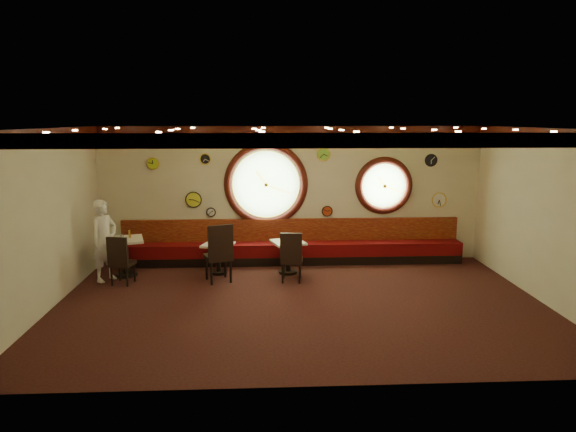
{
  "coord_description": "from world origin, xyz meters",
  "views": [
    {
      "loc": [
        -0.68,
        -9.0,
        3.36
      ],
      "look_at": [
        -0.19,
        0.8,
        1.5
      ],
      "focal_mm": 32.0,
      "sensor_mm": 36.0,
      "label": 1
    }
  ],
  "objects_px": {
    "condiment_a_pepper": "(123,237)",
    "condiment_c_bottle": "(290,237)",
    "table_a": "(125,252)",
    "table_c": "(288,253)",
    "waiter": "(104,241)",
    "condiment_b_bottle": "(220,239)",
    "condiment_a_salt": "(121,236)",
    "condiment_c_salt": "(283,239)",
    "chair_a": "(120,257)",
    "condiment_b_salt": "(213,241)",
    "table_b": "(218,255)",
    "condiment_c_pepper": "(289,240)",
    "condiment_b_pepper": "(220,241)",
    "chair_c": "(291,254)",
    "chair_b": "(219,249)",
    "condiment_a_bottle": "(130,234)"
  },
  "relations": [
    {
      "from": "condiment_a_pepper",
      "to": "condiment_c_bottle",
      "type": "distance_m",
      "value": 3.6
    },
    {
      "from": "table_a",
      "to": "condiment_a_bottle",
      "type": "xyz_separation_m",
      "value": [
        0.09,
        0.1,
        0.39
      ]
    },
    {
      "from": "condiment_b_salt",
      "to": "condiment_c_salt",
      "type": "bearing_deg",
      "value": -3.29
    },
    {
      "from": "table_a",
      "to": "waiter",
      "type": "bearing_deg",
      "value": -138.11
    },
    {
      "from": "condiment_b_salt",
      "to": "condiment_b_bottle",
      "type": "height_order",
      "value": "condiment_b_bottle"
    },
    {
      "from": "condiment_b_bottle",
      "to": "condiment_c_bottle",
      "type": "xyz_separation_m",
      "value": [
        1.53,
        0.02,
        0.04
      ]
    },
    {
      "from": "condiment_c_salt",
      "to": "condiment_c_bottle",
      "type": "relative_size",
      "value": 0.66
    },
    {
      "from": "condiment_b_pepper",
      "to": "condiment_a_bottle",
      "type": "height_order",
      "value": "condiment_a_bottle"
    },
    {
      "from": "table_a",
      "to": "condiment_c_bottle",
      "type": "distance_m",
      "value": 3.59
    },
    {
      "from": "condiment_c_pepper",
      "to": "condiment_a_bottle",
      "type": "xyz_separation_m",
      "value": [
        -3.45,
        0.14,
        0.14
      ]
    },
    {
      "from": "condiment_a_salt",
      "to": "condiment_c_pepper",
      "type": "relative_size",
      "value": 1.21
    },
    {
      "from": "condiment_b_salt",
      "to": "condiment_a_bottle",
      "type": "height_order",
      "value": "condiment_a_bottle"
    },
    {
      "from": "table_b",
      "to": "table_c",
      "type": "height_order",
      "value": "table_c"
    },
    {
      "from": "condiment_a_salt",
      "to": "condiment_c_salt",
      "type": "height_order",
      "value": "condiment_a_salt"
    },
    {
      "from": "condiment_c_salt",
      "to": "condiment_b_pepper",
      "type": "xyz_separation_m",
      "value": [
        -1.39,
        0.05,
        -0.05
      ]
    },
    {
      "from": "chair_a",
      "to": "condiment_c_pepper",
      "type": "relative_size",
      "value": 7.18
    },
    {
      "from": "condiment_a_pepper",
      "to": "condiment_c_pepper",
      "type": "bearing_deg",
      "value": -0.43
    },
    {
      "from": "table_a",
      "to": "condiment_b_pepper",
      "type": "xyz_separation_m",
      "value": [
        2.03,
        0.09,
        0.21
      ]
    },
    {
      "from": "chair_c",
      "to": "condiment_a_bottle",
      "type": "xyz_separation_m",
      "value": [
        -3.47,
        0.74,
        0.3
      ]
    },
    {
      "from": "condiment_b_salt",
      "to": "waiter",
      "type": "height_order",
      "value": "waiter"
    },
    {
      "from": "table_a",
      "to": "table_b",
      "type": "bearing_deg",
      "value": 2.17
    },
    {
      "from": "condiment_a_pepper",
      "to": "condiment_c_pepper",
      "type": "distance_m",
      "value": 3.57
    },
    {
      "from": "condiment_b_bottle",
      "to": "waiter",
      "type": "distance_m",
      "value": 2.41
    },
    {
      "from": "table_a",
      "to": "table_c",
      "type": "distance_m",
      "value": 3.53
    },
    {
      "from": "chair_a",
      "to": "condiment_b_pepper",
      "type": "height_order",
      "value": "chair_a"
    },
    {
      "from": "condiment_b_salt",
      "to": "chair_c",
      "type": "bearing_deg",
      "value": -24.42
    },
    {
      "from": "table_c",
      "to": "condiment_a_pepper",
      "type": "xyz_separation_m",
      "value": [
        -3.55,
        -0.03,
        0.42
      ]
    },
    {
      "from": "condiment_b_salt",
      "to": "table_c",
      "type": "bearing_deg",
      "value": -4.0
    },
    {
      "from": "condiment_b_salt",
      "to": "condiment_c_pepper",
      "type": "xyz_separation_m",
      "value": [
        1.66,
        -0.17,
        0.04
      ]
    },
    {
      "from": "condiment_c_salt",
      "to": "condiment_a_bottle",
      "type": "height_order",
      "value": "condiment_a_bottle"
    },
    {
      "from": "condiment_c_bottle",
      "to": "condiment_b_bottle",
      "type": "bearing_deg",
      "value": -179.2
    },
    {
      "from": "chair_a",
      "to": "condiment_a_salt",
      "type": "bearing_deg",
      "value": 114.13
    },
    {
      "from": "chair_c",
      "to": "condiment_b_pepper",
      "type": "relative_size",
      "value": 5.82
    },
    {
      "from": "table_a",
      "to": "condiment_a_bottle",
      "type": "relative_size",
      "value": 5.61
    },
    {
      "from": "condiment_b_bottle",
      "to": "waiter",
      "type": "relative_size",
      "value": 0.11
    },
    {
      "from": "condiment_a_pepper",
      "to": "condiment_c_bottle",
      "type": "height_order",
      "value": "condiment_a_pepper"
    },
    {
      "from": "condiment_a_salt",
      "to": "waiter",
      "type": "xyz_separation_m",
      "value": [
        -0.26,
        -0.3,
        -0.02
      ]
    },
    {
      "from": "table_b",
      "to": "waiter",
      "type": "distance_m",
      "value": 2.39
    },
    {
      "from": "table_b",
      "to": "condiment_c_bottle",
      "type": "relative_size",
      "value": 4.84
    },
    {
      "from": "table_c",
      "to": "chair_b",
      "type": "bearing_deg",
      "value": -157.94
    },
    {
      "from": "table_b",
      "to": "condiment_a_salt",
      "type": "xyz_separation_m",
      "value": [
        -2.07,
        -0.07,
        0.46
      ]
    },
    {
      "from": "chair_a",
      "to": "condiment_c_salt",
      "type": "distance_m",
      "value": 3.43
    },
    {
      "from": "chair_a",
      "to": "condiment_a_pepper",
      "type": "xyz_separation_m",
      "value": [
        -0.08,
        0.62,
        0.29
      ]
    },
    {
      "from": "condiment_b_pepper",
      "to": "table_a",
      "type": "bearing_deg",
      "value": -177.52
    },
    {
      "from": "condiment_a_salt",
      "to": "condiment_b_salt",
      "type": "distance_m",
      "value": 1.97
    },
    {
      "from": "table_c",
      "to": "condiment_b_bottle",
      "type": "bearing_deg",
      "value": 176.77
    },
    {
      "from": "chair_a",
      "to": "condiment_a_pepper",
      "type": "height_order",
      "value": "chair_a"
    },
    {
      "from": "chair_a",
      "to": "condiment_b_pepper",
      "type": "xyz_separation_m",
      "value": [
        1.97,
        0.73,
        0.14
      ]
    },
    {
      "from": "condiment_c_pepper",
      "to": "condiment_b_bottle",
      "type": "height_order",
      "value": "condiment_b_bottle"
    },
    {
      "from": "chair_a",
      "to": "chair_b",
      "type": "distance_m",
      "value": 2.02
    }
  ]
}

